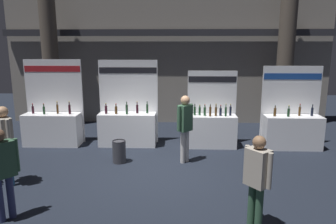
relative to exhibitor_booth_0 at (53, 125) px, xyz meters
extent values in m
plane|color=black|center=(3.39, -2.07, -0.62)|extent=(24.58, 24.58, 0.00)
cube|color=gray|center=(3.39, 3.10, 2.52)|extent=(12.29, 0.25, 6.28)
cube|color=#2D2D33|center=(3.39, 2.80, 2.84)|extent=(12.29, 0.20, 0.24)
cylinder|color=#51473D|center=(-0.81, 2.20, 2.34)|extent=(0.58, 0.58, 5.93)
cylinder|color=#51473D|center=(7.59, 2.20, 2.34)|extent=(0.58, 0.58, 5.93)
cube|color=white|center=(0.00, -0.05, -0.13)|extent=(1.68, 0.60, 0.97)
cube|color=white|center=(0.00, 0.29, 0.67)|extent=(1.76, 0.04, 2.59)
cube|color=maroon|center=(0.00, 0.26, 1.68)|extent=(1.71, 0.01, 0.18)
cylinder|color=black|center=(-0.57, -0.01, 0.47)|extent=(0.07, 0.07, 0.22)
cylinder|color=black|center=(-0.57, -0.01, 0.61)|extent=(0.03, 0.03, 0.07)
cylinder|color=red|center=(-0.57, -0.01, 0.65)|extent=(0.03, 0.03, 0.02)
cylinder|color=#19381E|center=(-0.20, -0.09, 0.47)|extent=(0.07, 0.07, 0.23)
cylinder|color=#19381E|center=(-0.20, -0.09, 0.62)|extent=(0.03, 0.03, 0.08)
cylinder|color=red|center=(-0.20, -0.09, 0.67)|extent=(0.03, 0.03, 0.02)
cylinder|color=#472D14|center=(0.18, 0.00, 0.49)|extent=(0.06, 0.06, 0.28)
cylinder|color=#472D14|center=(0.18, 0.00, 0.67)|extent=(0.03, 0.03, 0.08)
cylinder|color=gold|center=(0.18, 0.00, 0.72)|extent=(0.03, 0.03, 0.02)
cylinder|color=black|center=(0.56, -0.03, 0.49)|extent=(0.07, 0.07, 0.28)
cylinder|color=black|center=(0.56, -0.03, 0.68)|extent=(0.03, 0.03, 0.09)
cylinder|color=gold|center=(0.56, -0.03, 0.73)|extent=(0.03, 0.03, 0.02)
cube|color=white|center=(2.29, 0.01, -0.12)|extent=(1.71, 0.60, 0.99)
cube|color=white|center=(2.29, 0.35, 0.67)|extent=(1.80, 0.04, 2.57)
cube|color=black|center=(2.29, 0.33, 1.64)|extent=(1.75, 0.01, 0.18)
cylinder|color=black|center=(1.67, -0.03, 0.49)|extent=(0.07, 0.07, 0.24)
cylinder|color=black|center=(1.67, -0.03, 0.64)|extent=(0.03, 0.03, 0.06)
cylinder|color=gold|center=(1.67, -0.03, 0.68)|extent=(0.03, 0.03, 0.02)
cylinder|color=#472D14|center=(1.97, -0.05, 0.48)|extent=(0.07, 0.07, 0.22)
cylinder|color=#472D14|center=(1.97, -0.05, 0.63)|extent=(0.03, 0.03, 0.07)
cylinder|color=red|center=(1.97, -0.05, 0.67)|extent=(0.03, 0.03, 0.02)
cylinder|color=#19381E|center=(2.30, -0.08, 0.51)|extent=(0.07, 0.07, 0.28)
cylinder|color=#19381E|center=(2.30, -0.08, 0.69)|extent=(0.03, 0.03, 0.08)
cylinder|color=black|center=(2.30, -0.08, 0.74)|extent=(0.03, 0.03, 0.02)
cylinder|color=black|center=(2.59, 0.06, 0.50)|extent=(0.07, 0.07, 0.25)
cylinder|color=black|center=(2.59, 0.06, 0.67)|extent=(0.03, 0.03, 0.08)
cylinder|color=gold|center=(2.59, 0.06, 0.72)|extent=(0.03, 0.03, 0.02)
cylinder|color=#19381E|center=(2.89, 0.08, 0.51)|extent=(0.07, 0.07, 0.27)
cylinder|color=#19381E|center=(2.89, 0.08, 0.68)|extent=(0.03, 0.03, 0.07)
cylinder|color=black|center=(2.89, 0.08, 0.72)|extent=(0.03, 0.03, 0.02)
cube|color=white|center=(4.85, -0.04, -0.14)|extent=(1.41, 0.60, 0.96)
cube|color=white|center=(4.85, 0.30, 0.51)|extent=(1.48, 0.04, 2.25)
cube|color=black|center=(4.85, 0.28, 1.38)|extent=(1.43, 0.01, 0.18)
cylinder|color=#19381E|center=(4.32, -0.01, 0.47)|extent=(0.07, 0.07, 0.25)
cylinder|color=#19381E|center=(4.32, -0.01, 0.63)|extent=(0.03, 0.03, 0.07)
cylinder|color=black|center=(4.32, -0.01, 0.67)|extent=(0.03, 0.03, 0.02)
cylinder|color=#19381E|center=(4.47, 0.01, 0.46)|extent=(0.07, 0.07, 0.23)
cylinder|color=#19381E|center=(4.47, 0.01, 0.60)|extent=(0.03, 0.03, 0.06)
cylinder|color=gold|center=(4.47, 0.01, 0.64)|extent=(0.03, 0.03, 0.02)
cylinder|color=#19381E|center=(4.61, -0.06, 0.47)|extent=(0.07, 0.07, 0.25)
cylinder|color=#19381E|center=(4.61, -0.06, 0.63)|extent=(0.03, 0.03, 0.07)
cylinder|color=red|center=(4.61, -0.06, 0.67)|extent=(0.03, 0.03, 0.02)
cylinder|color=#472D14|center=(4.77, -0.13, 0.48)|extent=(0.07, 0.07, 0.27)
cylinder|color=#472D14|center=(4.77, -0.13, 0.64)|extent=(0.03, 0.03, 0.07)
cylinder|color=black|center=(4.77, -0.13, 0.69)|extent=(0.03, 0.03, 0.02)
cylinder|color=#472D14|center=(4.94, -0.09, 0.47)|extent=(0.07, 0.07, 0.26)
cylinder|color=#472D14|center=(4.94, -0.09, 0.64)|extent=(0.03, 0.03, 0.09)
cylinder|color=gold|center=(4.94, -0.09, 0.69)|extent=(0.03, 0.03, 0.02)
cylinder|color=black|center=(5.08, -0.05, 0.45)|extent=(0.07, 0.07, 0.22)
cylinder|color=black|center=(5.08, -0.05, 0.60)|extent=(0.03, 0.03, 0.08)
cylinder|color=red|center=(5.08, -0.05, 0.65)|extent=(0.03, 0.03, 0.02)
cylinder|color=#19381E|center=(5.22, -0.11, 0.47)|extent=(0.06, 0.06, 0.27)
cylinder|color=#19381E|center=(5.22, -0.11, 0.65)|extent=(0.03, 0.03, 0.08)
cylinder|color=gold|center=(5.22, -0.11, 0.70)|extent=(0.03, 0.03, 0.02)
cylinder|color=black|center=(5.37, -0.02, 0.47)|extent=(0.06, 0.06, 0.27)
cylinder|color=black|center=(5.37, -0.02, 0.64)|extent=(0.03, 0.03, 0.06)
cylinder|color=gold|center=(5.37, -0.02, 0.68)|extent=(0.03, 0.03, 0.02)
cube|color=white|center=(7.19, -0.11, -0.13)|extent=(1.64, 0.60, 0.98)
cube|color=white|center=(7.19, 0.23, 0.59)|extent=(1.72, 0.04, 2.41)
cube|color=navy|center=(7.19, 0.20, 1.49)|extent=(1.67, 0.01, 0.18)
cylinder|color=#472D14|center=(6.64, -0.13, 0.48)|extent=(0.07, 0.07, 0.24)
cylinder|color=#472D14|center=(6.64, -0.13, 0.63)|extent=(0.03, 0.03, 0.06)
cylinder|color=black|center=(6.64, -0.13, 0.67)|extent=(0.03, 0.03, 0.02)
cylinder|color=#19381E|center=(7.02, -0.17, 0.47)|extent=(0.07, 0.07, 0.23)
cylinder|color=#19381E|center=(7.02, -0.17, 0.63)|extent=(0.03, 0.03, 0.08)
cylinder|color=gold|center=(7.02, -0.17, 0.68)|extent=(0.03, 0.03, 0.02)
cylinder|color=#472D14|center=(7.38, -0.06, 0.49)|extent=(0.06, 0.06, 0.26)
cylinder|color=#472D14|center=(7.38, -0.06, 0.66)|extent=(0.03, 0.03, 0.07)
cylinder|color=red|center=(7.38, -0.06, 0.70)|extent=(0.03, 0.03, 0.02)
cylinder|color=black|center=(7.74, -0.06, 0.48)|extent=(0.07, 0.07, 0.24)
cylinder|color=black|center=(7.74, -0.06, 0.64)|extent=(0.03, 0.03, 0.08)
cylinder|color=black|center=(7.74, -0.06, 0.69)|extent=(0.03, 0.03, 0.02)
cylinder|color=#38383D|center=(2.30, -1.45, -0.33)|extent=(0.35, 0.35, 0.57)
torus|color=black|center=(2.30, -1.45, -0.04)|extent=(0.35, 0.35, 0.02)
cylinder|color=#33563D|center=(5.07, -4.36, -0.23)|extent=(0.12, 0.12, 0.78)
cylinder|color=#33563D|center=(5.17, -4.48, -0.23)|extent=(0.12, 0.12, 0.78)
cube|color=#ADA393|center=(5.12, -4.42, 0.47)|extent=(0.43, 0.45, 0.62)
sphere|color=#8C6647|center=(5.12, -4.42, 0.89)|extent=(0.21, 0.21, 0.21)
cylinder|color=#ADA393|center=(4.98, -4.24, 0.48)|extent=(0.08, 0.08, 0.59)
cylinder|color=#ADA393|center=(5.26, -4.60, 0.48)|extent=(0.08, 0.08, 0.59)
cylinder|color=navy|center=(0.21, -2.94, -0.20)|extent=(0.12, 0.12, 0.84)
cylinder|color=navy|center=(0.07, -2.80, -0.20)|extent=(0.12, 0.12, 0.84)
cube|color=#ADA393|center=(0.14, -2.87, 0.56)|extent=(0.47, 0.47, 0.67)
sphere|color=tan|center=(0.14, -2.87, 1.02)|extent=(0.23, 0.23, 0.23)
cylinder|color=#ADA393|center=(0.33, -3.06, 0.58)|extent=(0.08, 0.08, 0.64)
cylinder|color=#ADA393|center=(-0.05, -2.68, 0.58)|extent=(0.08, 0.08, 0.64)
cylinder|color=silver|center=(3.96, -1.43, -0.19)|extent=(0.12, 0.12, 0.85)
cylinder|color=silver|center=(4.06, -1.32, -0.19)|extent=(0.12, 0.12, 0.85)
cube|color=#33563D|center=(4.01, -1.37, 0.57)|extent=(0.41, 0.41, 0.67)
sphere|color=tan|center=(4.01, -1.37, 1.03)|extent=(0.23, 0.23, 0.23)
cylinder|color=#33563D|center=(3.85, -1.53, 0.59)|extent=(0.08, 0.08, 0.64)
cylinder|color=#33563D|center=(4.16, -1.21, 0.59)|extent=(0.08, 0.08, 0.64)
cylinder|color=navy|center=(0.79, -4.36, -0.22)|extent=(0.12, 0.12, 0.79)
cylinder|color=navy|center=(0.91, -4.21, -0.22)|extent=(0.12, 0.12, 0.79)
cube|color=#33563D|center=(0.85, -4.28, 0.49)|extent=(0.44, 0.47, 0.63)
cylinder|color=#33563D|center=(1.01, -4.08, 0.50)|extent=(0.08, 0.08, 0.60)
camera|label=1|loc=(3.85, -9.25, 2.39)|focal=33.88mm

